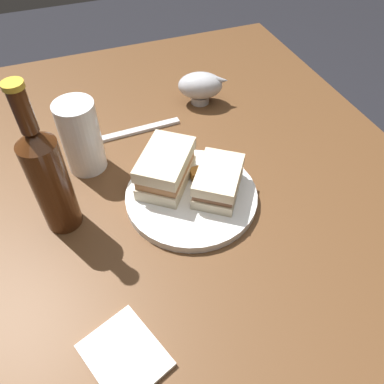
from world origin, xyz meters
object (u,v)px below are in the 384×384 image
pint_glass (82,140)px  gravy_boat (201,86)px  cider_bottle (49,177)px  napkin (125,355)px  plate (189,197)px  fork (140,130)px  sandwich_half_left (218,181)px  sandwich_half_right (166,168)px

pint_glass → gravy_boat: size_ratio=1.17×
cider_bottle → napkin: 0.29m
plate → fork: bearing=-172.6°
pint_glass → napkin: (0.39, -0.02, -0.06)m
gravy_boat → napkin: gravy_boat is taller
napkin → pint_glass: bearing=176.8°
sandwich_half_left → fork: bearing=-161.4°
sandwich_half_left → cider_bottle: size_ratio=0.48×
cider_bottle → fork: 0.30m
sandwich_half_right → napkin: bearing=-28.3°
pint_glass → sandwich_half_right: bearing=48.8°
gravy_boat → pint_glass: bearing=-66.4°
fork → plate: bearing=95.5°
sandwich_half_right → pint_glass: pint_glass is taller
gravy_boat → plate: bearing=-25.4°
cider_bottle → napkin: size_ratio=2.50×
sandwich_half_left → gravy_boat: 0.31m
napkin → sandwich_half_left: bearing=134.0°
plate → sandwich_half_right: 0.07m
cider_bottle → sandwich_half_right: bearing=94.4°
cider_bottle → gravy_boat: bearing=125.6°
pint_glass → cider_bottle: size_ratio=0.53×
gravy_boat → napkin: size_ratio=1.13×
cider_bottle → fork: bearing=136.0°
plate → sandwich_half_left: sandwich_half_left is taller
gravy_boat → fork: 0.18m
gravy_boat → sandwich_half_left: bearing=-15.8°
plate → gravy_boat: gravy_boat is taller
plate → sandwich_half_right: size_ratio=1.66×
plate → napkin: (0.24, -0.18, -0.00)m
plate → cider_bottle: size_ratio=0.88×
sandwich_half_right → napkin: 0.32m
gravy_boat → cider_bottle: bearing=-54.4°
gravy_boat → napkin: bearing=-31.2°
fork → napkin: bearing=70.2°
plate → fork: plate is taller
sandwich_half_left → cider_bottle: cider_bottle is taller
plate → fork: (-0.23, -0.03, -0.00)m
sandwich_half_left → fork: 0.26m
sandwich_half_right → cider_bottle: (0.01, -0.19, 0.06)m
sandwich_half_right → fork: bearing=-179.5°
plate → sandwich_half_right: sandwich_half_right is taller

